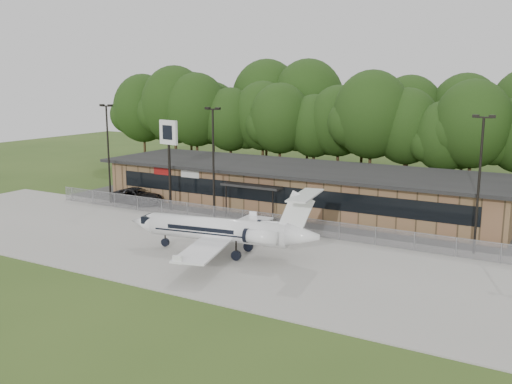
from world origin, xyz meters
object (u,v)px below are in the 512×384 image
Objects in this scene: terminal at (297,187)px; pole_sign at (169,142)px; business_jet at (225,231)px; suv at (137,196)px.

pole_sign is at bearing -145.38° from terminal.
business_jet is at bearing -26.17° from pole_sign.
terminal is at bearing -62.79° from suv.
suv is at bearing -178.51° from pole_sign.
terminal reaches higher than suv.
business_jet reaches higher than terminal.
pole_sign is (-12.53, 9.50, 4.96)m from business_jet.
pole_sign is (4.99, -0.84, 5.97)m from suv.
terminal is 4.62× the size of pole_sign.
business_jet is (2.18, -16.64, -0.35)m from terminal.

